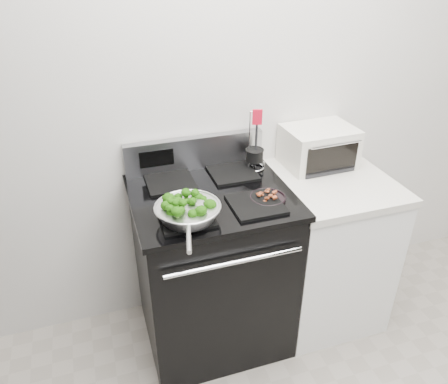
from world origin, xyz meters
name	(u,v)px	position (x,y,z in m)	size (l,w,h in m)	color
back_wall	(246,90)	(0.00, 1.75, 1.35)	(4.00, 0.02, 2.70)	silver
gas_range	(212,267)	(-0.30, 1.41, 0.49)	(0.79, 0.69, 1.13)	black
counter	(323,247)	(0.39, 1.41, 0.46)	(0.62, 0.68, 0.92)	white
skillet	(188,211)	(-0.47, 1.22, 1.00)	(0.30, 0.47, 0.06)	silver
broccoli_pile	(188,208)	(-0.46, 1.22, 1.02)	(0.23, 0.23, 0.08)	black
bacon_plate	(268,196)	(-0.05, 1.28, 0.97)	(0.18, 0.18, 0.04)	black
utensil_holder	(255,158)	(0.01, 1.61, 1.01)	(0.11, 0.11, 0.34)	silver
toaster_oven	(318,146)	(0.39, 1.60, 1.03)	(0.39, 0.31, 0.22)	silver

